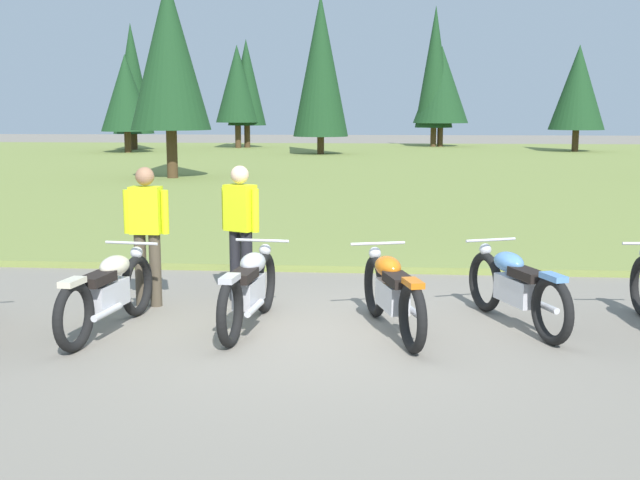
{
  "coord_description": "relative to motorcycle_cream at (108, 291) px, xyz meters",
  "views": [
    {
      "loc": [
        0.73,
        -8.04,
        2.32
      ],
      "look_at": [
        0.0,
        0.6,
        0.9
      ],
      "focal_mm": 44.4,
      "sensor_mm": 36.0,
      "label": 1
    }
  ],
  "objects": [
    {
      "name": "rider_with_back_turned",
      "position": [
        0.08,
        1.15,
        0.51
      ],
      "size": [
        0.55,
        0.23,
        1.67
      ],
      "color": "#4C4233",
      "rests_on": "ground"
    },
    {
      "name": "grass_moorland",
      "position": [
        2.18,
        25.29,
        -0.39
      ],
      "size": [
        80.0,
        44.0,
        0.1
      ],
      "primitive_type": "cube",
      "color": "olive",
      "rests_on": "ground"
    },
    {
      "name": "motorcycle_silver",
      "position": [
        1.45,
        0.29,
        0.0
      ],
      "size": [
        0.62,
        2.1,
        0.88
      ],
      "color": "black",
      "rests_on": "ground"
    },
    {
      "name": "rider_checking_bike",
      "position": [
        1.15,
        1.47,
        0.51
      ],
      "size": [
        0.5,
        0.36,
        1.67
      ],
      "color": "black",
      "rests_on": "ground"
    },
    {
      "name": "ground_plane",
      "position": [
        2.18,
        0.12,
        -0.44
      ],
      "size": [
        140.0,
        140.0,
        0.0
      ],
      "primitive_type": "plane",
      "color": "gray"
    },
    {
      "name": "motorcycle_sky_blue",
      "position": [
        4.32,
        0.59,
        0.0
      ],
      "size": [
        0.93,
        2.0,
        0.88
      ],
      "color": "black",
      "rests_on": "ground"
    },
    {
      "name": "forest_treeline",
      "position": [
        3.78,
        32.22,
        3.71
      ],
      "size": [
        33.79,
        28.24,
        8.72
      ],
      "color": "#47331E",
      "rests_on": "ground"
    },
    {
      "name": "motorcycle_orange",
      "position": [
        2.98,
        0.22,
        0.0
      ],
      "size": [
        0.8,
        2.05,
        0.88
      ],
      "color": "black",
      "rests_on": "ground"
    },
    {
      "name": "motorcycle_cream",
      "position": [
        0.0,
        0.0,
        0.0
      ],
      "size": [
        0.62,
        2.1,
        0.88
      ],
      "color": "black",
      "rests_on": "ground"
    }
  ]
}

